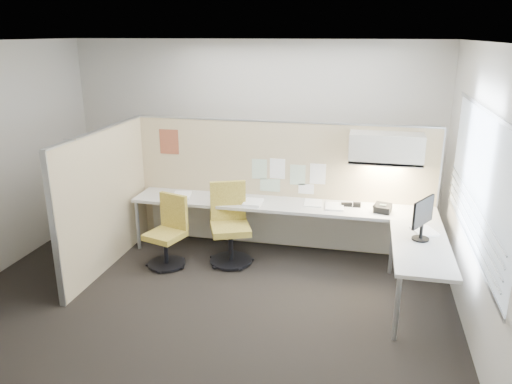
% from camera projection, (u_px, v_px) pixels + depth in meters
% --- Properties ---
extents(floor, '(5.50, 4.50, 0.01)m').
position_uv_depth(floor, '(209.00, 295.00, 5.76)').
color(floor, black).
rests_on(floor, ground).
extents(ceiling, '(5.50, 4.50, 0.01)m').
position_uv_depth(ceiling, '(201.00, 41.00, 4.90)').
color(ceiling, white).
rests_on(ceiling, wall_back).
extents(wall_back, '(5.50, 0.02, 2.80)m').
position_uv_depth(wall_back, '(253.00, 137.00, 7.42)').
color(wall_back, beige).
rests_on(wall_back, ground).
extents(wall_front, '(5.50, 0.02, 2.80)m').
position_uv_depth(wall_front, '(97.00, 272.00, 3.24)').
color(wall_front, beige).
rests_on(wall_front, ground).
extents(wall_right, '(0.02, 4.50, 2.80)m').
position_uv_depth(wall_right, '(480.00, 196.00, 4.76)').
color(wall_right, beige).
rests_on(wall_right, ground).
extents(window_pane, '(0.01, 2.80, 1.30)m').
position_uv_depth(window_pane, '(479.00, 180.00, 4.72)').
color(window_pane, '#919FA9').
rests_on(window_pane, wall_right).
extents(partition_back, '(4.10, 0.06, 1.75)m').
position_uv_depth(partition_back, '(281.00, 185.00, 6.86)').
color(partition_back, '#CBB88C').
rests_on(partition_back, floor).
extents(partition_left, '(0.06, 2.20, 1.75)m').
position_uv_depth(partition_left, '(106.00, 200.00, 6.27)').
color(partition_left, '#CBB88C').
rests_on(partition_left, floor).
extents(desk, '(4.00, 2.07, 0.73)m').
position_uv_depth(desk, '(304.00, 218.00, 6.43)').
color(desk, beige).
rests_on(desk, floor).
extents(overhead_bin, '(0.90, 0.36, 0.38)m').
position_uv_depth(overhead_bin, '(386.00, 148.00, 6.19)').
color(overhead_bin, beige).
rests_on(overhead_bin, partition_back).
extents(task_light_strip, '(0.60, 0.06, 0.02)m').
position_uv_depth(task_light_strip, '(385.00, 165.00, 6.26)').
color(task_light_strip, '#FFEABF').
rests_on(task_light_strip, overhead_bin).
extents(pinned_papers, '(1.01, 0.00, 0.47)m').
position_uv_depth(pinned_papers, '(287.00, 175.00, 6.77)').
color(pinned_papers, '#8CBF8C').
rests_on(pinned_papers, partition_back).
extents(poster, '(0.28, 0.00, 0.35)m').
position_uv_depth(poster, '(169.00, 142.00, 7.00)').
color(poster, '#DC491B').
rests_on(poster, partition_back).
extents(chair_left, '(0.53, 0.54, 0.91)m').
position_uv_depth(chair_left, '(168.00, 234.00, 6.39)').
color(chair_left, black).
rests_on(chair_left, floor).
extents(chair_right, '(0.63, 0.65, 1.03)m').
position_uv_depth(chair_right, '(230.00, 227.00, 6.47)').
color(chair_right, black).
rests_on(chair_right, floor).
extents(monitor, '(0.25, 0.40, 0.47)m').
position_uv_depth(monitor, '(423.00, 216.00, 5.35)').
color(monitor, black).
rests_on(monitor, desk).
extents(phone, '(0.25, 0.23, 0.12)m').
position_uv_depth(phone, '(382.00, 208.00, 6.25)').
color(phone, black).
rests_on(phone, desk).
extents(stapler, '(0.15, 0.07, 0.05)m').
position_uv_depth(stapler, '(347.00, 204.00, 6.47)').
color(stapler, black).
rests_on(stapler, desk).
extents(tape_dispenser, '(0.10, 0.06, 0.06)m').
position_uv_depth(tape_dispenser, '(357.00, 205.00, 6.45)').
color(tape_dispenser, black).
rests_on(tape_dispenser, desk).
extents(coat_hook, '(0.18, 0.43, 1.31)m').
position_uv_depth(coat_hook, '(66.00, 170.00, 5.54)').
color(coat_hook, silver).
rests_on(coat_hook, partition_left).
extents(paper_stack_0, '(0.29, 0.34, 0.04)m').
position_uv_depth(paper_stack_0, '(182.00, 195.00, 6.85)').
color(paper_stack_0, white).
rests_on(paper_stack_0, desk).
extents(paper_stack_1, '(0.24, 0.30, 0.02)m').
position_uv_depth(paper_stack_1, '(222.00, 197.00, 6.83)').
color(paper_stack_1, white).
rests_on(paper_stack_1, desk).
extents(paper_stack_2, '(0.23, 0.30, 0.04)m').
position_uv_depth(paper_stack_2, '(253.00, 203.00, 6.56)').
color(paper_stack_2, white).
rests_on(paper_stack_2, desk).
extents(paper_stack_3, '(0.25, 0.31, 0.02)m').
position_uv_depth(paper_stack_3, '(313.00, 203.00, 6.58)').
color(paper_stack_3, white).
rests_on(paper_stack_3, desk).
extents(paper_stack_4, '(0.25, 0.31, 0.02)m').
position_uv_depth(paper_stack_4, '(334.00, 207.00, 6.44)').
color(paper_stack_4, white).
rests_on(paper_stack_4, desk).
extents(paper_stack_5, '(0.32, 0.36, 0.02)m').
position_uv_depth(paper_stack_5, '(424.00, 231.00, 5.64)').
color(paper_stack_5, white).
rests_on(paper_stack_5, desk).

